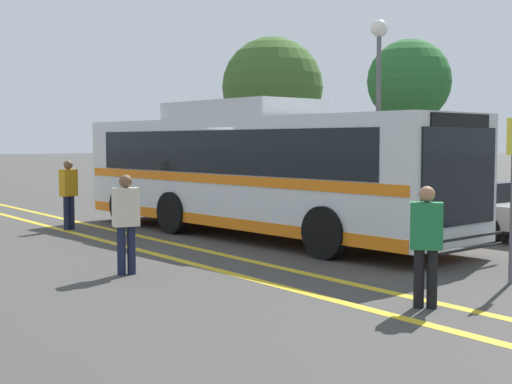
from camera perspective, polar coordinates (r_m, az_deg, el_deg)
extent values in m
plane|color=#423F3D|center=(16.99, -1.03, -3.37)|extent=(220.00, 220.00, 0.00)
cube|color=gold|center=(15.45, -6.55, -4.13)|extent=(30.77, 0.20, 0.01)
cube|color=gold|center=(14.97, -9.89, -4.43)|extent=(30.77, 0.20, 0.01)
cube|color=#99999E|center=(20.04, 11.54, -2.09)|extent=(38.77, 0.36, 0.15)
cube|color=silver|center=(16.52, 0.00, 1.71)|extent=(10.93, 3.37, 2.40)
cube|color=black|center=(16.51, 0.00, 3.27)|extent=(9.43, 3.29, 0.95)
cube|color=orange|center=(16.53, 0.00, 1.21)|extent=(10.72, 3.39, 0.20)
cube|color=orange|center=(16.60, 0.00, -2.01)|extent=(10.72, 3.38, 0.24)
cube|color=black|center=(12.98, 16.00, 1.19)|extent=(0.21, 2.23, 1.73)
cube|color=black|center=(12.97, 16.08, 5.53)|extent=(0.18, 1.77, 0.24)
cube|color=silver|center=(16.93, -1.21, 6.54)|extent=(3.92, 2.32, 0.42)
cube|color=black|center=(12.92, 16.95, -3.45)|extent=(0.19, 1.90, 0.04)
cube|color=black|center=(12.95, 16.93, -4.32)|extent=(0.19, 1.90, 0.04)
cylinder|color=black|center=(15.23, 11.83, -2.42)|extent=(1.02, 0.36, 1.00)
cylinder|color=black|center=(13.37, 5.57, -3.25)|extent=(1.02, 0.36, 1.00)
cylinder|color=black|center=(18.61, -0.48, -1.17)|extent=(1.02, 0.36, 1.00)
cylinder|color=black|center=(17.12, -6.65, -1.65)|extent=(1.02, 0.36, 1.00)
cylinder|color=black|center=(20.36, -4.65, -0.73)|extent=(1.02, 0.36, 1.00)
cylinder|color=black|center=(19.01, -10.54, -1.13)|extent=(1.02, 0.36, 1.00)
cube|color=#4C3823|center=(26.90, -6.23, 0.74)|extent=(4.80, 1.82, 0.69)
cube|color=black|center=(26.97, -6.36, 1.93)|extent=(2.03, 1.56, 0.43)
cylinder|color=black|center=(26.08, -3.06, -0.11)|extent=(0.60, 0.21, 0.60)
cylinder|color=black|center=(25.24, -6.18, -0.27)|extent=(0.60, 0.21, 0.60)
cylinder|color=black|center=(28.60, -6.26, 0.24)|extent=(0.60, 0.21, 0.60)
cylinder|color=black|center=(27.84, -9.19, 0.11)|extent=(0.60, 0.21, 0.60)
cube|color=maroon|center=(21.64, 2.39, -0.01)|extent=(4.59, 1.78, 0.72)
cube|color=black|center=(21.70, 2.21, 1.50)|extent=(1.94, 1.52, 0.41)
cylinder|color=black|center=(21.11, 6.45, -1.12)|extent=(0.60, 0.21, 0.60)
cylinder|color=black|center=(20.08, 3.08, -1.36)|extent=(0.60, 0.21, 0.60)
cylinder|color=black|center=(23.27, 1.79, -0.61)|extent=(0.60, 0.21, 0.60)
cylinder|color=black|center=(22.34, -1.45, -0.80)|extent=(0.60, 0.21, 0.60)
cube|color=#9E9EA3|center=(17.61, 15.99, -1.44)|extent=(4.40, 2.06, 0.51)
cube|color=black|center=(17.51, 16.31, 0.08)|extent=(1.89, 1.72, 0.43)
cylinder|color=black|center=(17.73, 10.79, -2.15)|extent=(0.61, 0.23, 0.60)
cylinder|color=black|center=(19.12, 14.14, -1.75)|extent=(0.61, 0.23, 0.60)
cylinder|color=black|center=(16.18, 18.13, -2.88)|extent=(0.61, 0.23, 0.60)
cylinder|color=#191E38|center=(11.97, -10.72, -4.64)|extent=(0.14, 0.14, 0.80)
cylinder|color=#191E38|center=(12.02, -9.93, -4.60)|extent=(0.14, 0.14, 0.80)
cube|color=beige|center=(11.91, -10.37, -1.20)|extent=(0.30, 0.45, 0.64)
sphere|color=brown|center=(11.87, -10.40, 0.85)|extent=(0.22, 0.22, 0.22)
cylinder|color=black|center=(9.73, 13.91, -6.77)|extent=(0.14, 0.14, 0.78)
cylinder|color=black|center=(9.72, 12.90, -6.75)|extent=(0.14, 0.14, 0.78)
cube|color=#1E723F|center=(9.62, 13.47, -2.65)|extent=(0.46, 0.44, 0.62)
sphere|color=#9E704C|center=(9.58, 13.52, -0.17)|extent=(0.21, 0.21, 0.21)
cylinder|color=#191E38|center=(18.29, -14.93, -1.65)|extent=(0.14, 0.14, 0.84)
cylinder|color=#191E38|center=(18.40, -14.53, -1.61)|extent=(0.14, 0.14, 0.84)
cube|color=orange|center=(18.29, -14.77, 0.72)|extent=(0.34, 0.47, 0.67)
sphere|color=brown|center=(18.27, -14.80, 2.12)|extent=(0.23, 0.23, 0.23)
cylinder|color=#59595E|center=(21.95, 9.74, 5.22)|extent=(0.14, 0.14, 5.32)
sphere|color=silver|center=(22.20, 9.83, 12.78)|extent=(0.52, 0.52, 0.52)
cylinder|color=#513823|center=(32.13, 1.31, 2.74)|extent=(0.28, 0.28, 2.91)
sphere|color=#3D6028|center=(32.21, 1.32, 8.35)|extent=(4.52, 4.52, 4.52)
cylinder|color=#513823|center=(25.49, 12.07, 2.63)|extent=(0.28, 0.28, 3.20)
sphere|color=#28662D|center=(25.57, 12.16, 8.66)|extent=(2.90, 2.90, 2.90)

